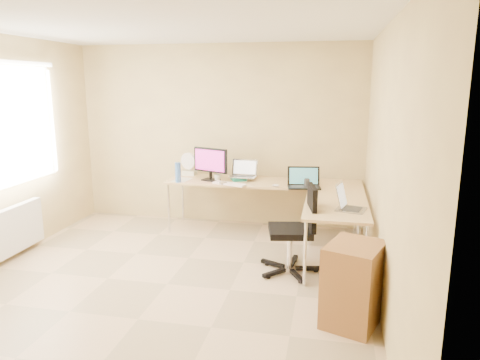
% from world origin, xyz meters
% --- Properties ---
extents(floor, '(4.50, 4.50, 0.00)m').
position_xyz_m(floor, '(0.00, 0.00, 0.00)').
color(floor, tan).
rests_on(floor, ground).
extents(ceiling, '(4.50, 4.50, 0.00)m').
position_xyz_m(ceiling, '(0.00, 0.00, 2.60)').
color(ceiling, white).
rests_on(ceiling, ground).
extents(wall_back, '(4.50, 0.00, 4.50)m').
position_xyz_m(wall_back, '(0.00, 2.25, 1.30)').
color(wall_back, '#CFB775').
rests_on(wall_back, ground).
extents(wall_right, '(0.00, 4.50, 4.50)m').
position_xyz_m(wall_right, '(2.10, 0.00, 1.30)').
color(wall_right, '#CFB775').
rests_on(wall_right, ground).
extents(desk_main, '(2.65, 0.70, 0.73)m').
position_xyz_m(desk_main, '(0.72, 1.85, 0.36)').
color(desk_main, tan).
rests_on(desk_main, ground).
extents(desk_return, '(0.70, 1.30, 0.73)m').
position_xyz_m(desk_return, '(1.70, 0.85, 0.36)').
color(desk_return, tan).
rests_on(desk_return, ground).
extents(monitor, '(0.56, 0.35, 0.46)m').
position_xyz_m(monitor, '(0.00, 1.75, 0.96)').
color(monitor, black).
rests_on(monitor, desk_main).
extents(book_stack, '(0.28, 0.31, 0.04)m').
position_xyz_m(book_stack, '(0.36, 1.87, 0.75)').
color(book_stack, '#116655').
rests_on(book_stack, desk_main).
extents(laptop_center, '(0.37, 0.29, 0.23)m').
position_xyz_m(laptop_center, '(0.44, 1.87, 0.89)').
color(laptop_center, '#B2B2B2').
rests_on(laptop_center, desk_main).
extents(laptop_black, '(0.46, 0.36, 0.26)m').
position_xyz_m(laptop_black, '(1.29, 1.58, 0.86)').
color(laptop_black, black).
rests_on(laptop_black, desk_main).
extents(keyboard, '(0.48, 0.28, 0.02)m').
position_xyz_m(keyboard, '(0.31, 1.55, 0.74)').
color(keyboard, white).
rests_on(keyboard, desk_main).
extents(mouse, '(0.11, 0.09, 0.03)m').
position_xyz_m(mouse, '(0.93, 1.55, 0.75)').
color(mouse, beige).
rests_on(mouse, desk_main).
extents(mug, '(0.12, 0.12, 0.09)m').
position_xyz_m(mug, '(0.10, 1.74, 0.78)').
color(mug, beige).
rests_on(mug, desk_main).
extents(cd_stack, '(0.14, 0.14, 0.03)m').
position_xyz_m(cd_stack, '(0.22, 1.56, 0.74)').
color(cd_stack, silver).
rests_on(cd_stack, desk_main).
extents(water_bottle, '(0.09, 0.09, 0.27)m').
position_xyz_m(water_bottle, '(-0.40, 1.55, 0.87)').
color(water_bottle, '#3E6CB9').
rests_on(water_bottle, desk_main).
extents(papers, '(0.23, 0.31, 0.01)m').
position_xyz_m(papers, '(-0.40, 1.70, 0.73)').
color(papers, silver).
rests_on(papers, desk_main).
extents(white_box, '(0.20, 0.15, 0.07)m').
position_xyz_m(white_box, '(-0.40, 2.05, 0.76)').
color(white_box, beige).
rests_on(white_box, desk_main).
extents(desk_fan, '(0.30, 0.30, 0.30)m').
position_xyz_m(desk_fan, '(-0.40, 2.05, 0.88)').
color(desk_fan, white).
rests_on(desk_fan, desk_main).
extents(black_cup, '(0.09, 0.09, 0.12)m').
position_xyz_m(black_cup, '(1.33, 1.55, 0.79)').
color(black_cup, '#292929').
rests_on(black_cup, desk_main).
extents(laptop_return, '(0.40, 0.35, 0.23)m').
position_xyz_m(laptop_return, '(1.85, 0.63, 0.84)').
color(laptop_return, '#999CAF').
rests_on(laptop_return, desk_return).
extents(office_chair, '(0.69, 0.69, 0.99)m').
position_xyz_m(office_chair, '(1.22, 0.57, 0.50)').
color(office_chair, black).
rests_on(office_chair, ground).
extents(cabinet, '(0.58, 0.64, 0.72)m').
position_xyz_m(cabinet, '(1.85, -0.39, 0.36)').
color(cabinet, brown).
rests_on(cabinet, ground).
extents(radiator, '(0.09, 0.80, 0.55)m').
position_xyz_m(radiator, '(-2.03, 0.40, 0.35)').
color(radiator, white).
rests_on(radiator, ground).
extents(window, '(0.10, 1.80, 1.40)m').
position_xyz_m(window, '(-2.05, 0.40, 1.55)').
color(window, white).
rests_on(window, wall_left).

